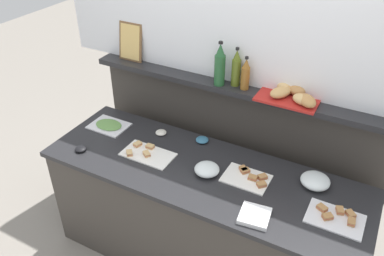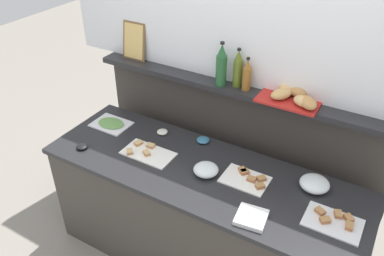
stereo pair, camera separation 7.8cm
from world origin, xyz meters
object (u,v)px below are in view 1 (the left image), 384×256
object	(u,v)px
condiment_bowl_red	(81,149)
condiment_bowl_teal	(161,132)
olive_oil_bottle	(236,69)
framed_picture	(130,42)
glass_bowl_large	(207,170)
vinegar_bottle_amber	(245,75)
wine_bottle_green	(220,66)
bread_basket	(293,95)
napkin_stack	(255,216)
glass_bowl_medium	(315,181)
cold_cuts_platter	(109,125)
sandwich_platter_front	(336,217)
condiment_bowl_dark	(202,140)
sandwich_platter_side	(248,178)
sandwich_platter_rear	(146,153)

from	to	relation	value
condiment_bowl_red	condiment_bowl_teal	bearing A→B (deg)	48.73
condiment_bowl_teal	olive_oil_bottle	xyz separation A→B (m)	(0.47, 0.26, 0.52)
framed_picture	glass_bowl_large	bearing A→B (deg)	-29.26
vinegar_bottle_amber	olive_oil_bottle	bearing A→B (deg)	164.34
wine_bottle_green	bread_basket	world-z (taller)	wine_bottle_green
condiment_bowl_red	napkin_stack	bearing A→B (deg)	-1.05
glass_bowl_medium	glass_bowl_large	bearing A→B (deg)	-161.57
cold_cuts_platter	napkin_stack	size ratio (longest dim) A/B	1.71
vinegar_bottle_amber	framed_picture	xyz separation A→B (m)	(-0.97, 0.04, 0.04)
sandwich_platter_front	bread_basket	world-z (taller)	bread_basket
condiment_bowl_red	framed_picture	bearing A→B (deg)	92.47
glass_bowl_large	condiment_bowl_teal	distance (m)	0.57
glass_bowl_medium	wine_bottle_green	distance (m)	0.98
napkin_stack	olive_oil_bottle	world-z (taller)	olive_oil_bottle
condiment_bowl_dark	wine_bottle_green	distance (m)	0.56
vinegar_bottle_amber	condiment_bowl_dark	bearing A→B (deg)	-141.44
sandwich_platter_side	condiment_bowl_teal	bearing A→B (deg)	167.61
vinegar_bottle_amber	olive_oil_bottle	size ratio (longest dim) A/B	0.86
condiment_bowl_teal	bread_basket	size ratio (longest dim) A/B	0.20
cold_cuts_platter	condiment_bowl_teal	distance (m)	0.43
condiment_bowl_red	sandwich_platter_side	bearing A→B (deg)	13.40
napkin_stack	sandwich_platter_front	bearing A→B (deg)	27.17
condiment_bowl_teal	bread_basket	distance (m)	1.01
wine_bottle_green	bread_basket	distance (m)	0.53
condiment_bowl_teal	sandwich_platter_rear	bearing A→B (deg)	-80.62
cold_cuts_platter	wine_bottle_green	size ratio (longest dim) A/B	0.92
bread_basket	olive_oil_bottle	bearing A→B (deg)	176.76
sandwich_platter_rear	glass_bowl_medium	world-z (taller)	glass_bowl_medium
glass_bowl_large	olive_oil_bottle	world-z (taller)	olive_oil_bottle
napkin_stack	sandwich_platter_side	bearing A→B (deg)	117.65
sandwich_platter_front	glass_bowl_medium	world-z (taller)	glass_bowl_medium
glass_bowl_large	bread_basket	distance (m)	0.74
bread_basket	condiment_bowl_red	bearing A→B (deg)	-151.72
sandwich_platter_front	condiment_bowl_red	bearing A→B (deg)	-173.81
condiment_bowl_dark	condiment_bowl_red	distance (m)	0.87
condiment_bowl_red	napkin_stack	xyz separation A→B (m)	(1.32, -0.02, -0.00)
sandwich_platter_front	framed_picture	bearing A→B (deg)	163.16
glass_bowl_medium	wine_bottle_green	xyz separation A→B (m)	(-0.80, 0.25, 0.52)
olive_oil_bottle	bread_basket	world-z (taller)	olive_oil_bottle
sandwich_platter_front	condiment_bowl_dark	bearing A→B (deg)	162.77
sandwich_platter_rear	framed_picture	distance (m)	0.90
napkin_stack	vinegar_bottle_amber	bearing A→B (deg)	118.27
wine_bottle_green	condiment_bowl_teal	bearing A→B (deg)	-149.33
sandwich_platter_rear	cold_cuts_platter	bearing A→B (deg)	160.56
sandwich_platter_rear	cold_cuts_platter	distance (m)	0.48
bread_basket	sandwich_platter_side	bearing A→B (deg)	-105.35
sandwich_platter_front	vinegar_bottle_amber	world-z (taller)	vinegar_bottle_amber
condiment_bowl_dark	condiment_bowl_red	size ratio (longest dim) A/B	1.13
vinegar_bottle_amber	framed_picture	size ratio (longest dim) A/B	0.80
framed_picture	sandwich_platter_front	bearing A→B (deg)	-16.84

